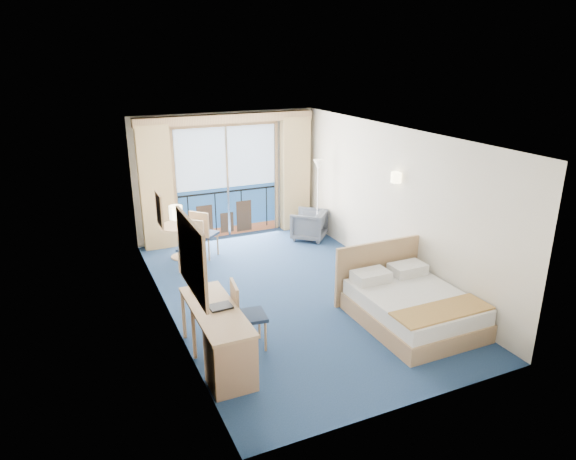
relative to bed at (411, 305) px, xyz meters
The scene contains 22 objects.
floor 2.10m from the bed, 126.91° to the left, with size 6.50×6.50×0.00m, color navy.
room_walls 2.56m from the bed, 126.91° to the left, with size 4.04×6.54×2.72m.
balcony_door 5.11m from the bed, 104.44° to the left, with size 2.36×0.03×2.52m.
curtain_left 5.59m from the bed, 120.60° to the left, with size 0.65×0.22×2.55m, color tan.
curtain_right 4.85m from the bed, 86.37° to the left, with size 0.65×0.22×2.55m, color tan.
pelmet 5.44m from the bed, 104.70° to the left, with size 3.80×0.25×0.18m, color tan.
mirror 3.47m from the bed, behind, with size 0.05×1.25×0.95m.
wall_print 4.07m from the bed, 146.73° to the left, with size 0.04×0.42×0.52m.
sconce_left 3.71m from the bed, 161.56° to the left, with size 0.18×0.18×0.18m, color #FFEEB2.
sconce_right 2.29m from the bed, 65.50° to the left, with size 0.18×0.18×0.18m, color #FFEEB2.
bed is the anchor object (origin of this frame).
nightstand 1.39m from the bed, 67.60° to the left, with size 0.40×0.38×0.52m, color #A37F56.
phone 1.41m from the bed, 69.04° to the left, with size 0.20×0.16×0.09m, color white.
armchair 3.93m from the bed, 86.23° to the left, with size 0.68×0.70×0.64m, color #444A53.
floor_lamp 4.05m from the bed, 83.49° to the left, with size 0.24×0.24×1.74m.
desk 2.97m from the bed, behind, with size 0.57×1.65×0.77m.
desk_chair 2.56m from the bed, behind, with size 0.48×0.47×0.98m.
folder 2.93m from the bed, behind, with size 0.29×0.22×0.03m, color black.
desk_lamp 3.29m from the bed, 164.44° to the left, with size 0.12×0.12×0.43m.
round_table 4.75m from the bed, 122.41° to the left, with size 0.75×0.75×0.68m.
table_chair_a 4.37m from the bed, 119.34° to the left, with size 0.60×0.60×0.98m.
table_chair_b 4.17m from the bed, 126.42° to the left, with size 0.57×0.57×0.93m.
Camera 1 is at (-3.28, -7.18, 3.88)m, focal length 32.00 mm.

